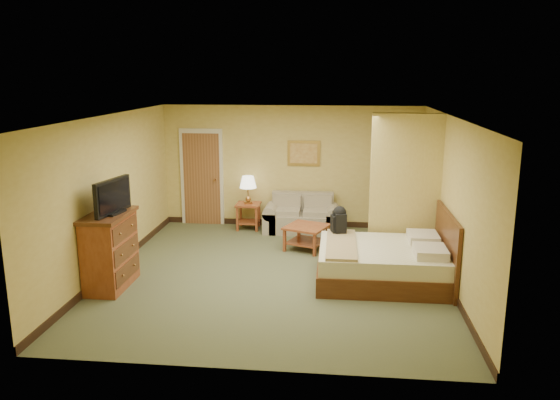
# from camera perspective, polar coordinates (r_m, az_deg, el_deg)

# --- Properties ---
(floor) EXTENTS (6.00, 6.00, 0.00)m
(floor) POSITION_cam_1_polar(r_m,az_deg,el_deg) (9.12, -0.47, -7.77)
(floor) COLOR #505637
(floor) RESTS_ON ground
(ceiling) EXTENTS (6.00, 6.00, 0.00)m
(ceiling) POSITION_cam_1_polar(r_m,az_deg,el_deg) (8.55, -0.50, 8.74)
(ceiling) COLOR white
(ceiling) RESTS_ON back_wall
(back_wall) EXTENTS (5.50, 0.02, 2.60)m
(back_wall) POSITION_cam_1_polar(r_m,az_deg,el_deg) (11.68, 1.18, 3.48)
(back_wall) COLOR tan
(back_wall) RESTS_ON floor
(left_wall) EXTENTS (0.02, 6.00, 2.60)m
(left_wall) POSITION_cam_1_polar(r_m,az_deg,el_deg) (9.45, -17.28, 0.59)
(left_wall) COLOR tan
(left_wall) RESTS_ON floor
(right_wall) EXTENTS (0.02, 6.00, 2.60)m
(right_wall) POSITION_cam_1_polar(r_m,az_deg,el_deg) (8.87, 17.45, -0.21)
(right_wall) COLOR tan
(right_wall) RESTS_ON floor
(partition) EXTENTS (1.20, 0.15, 2.60)m
(partition) POSITION_cam_1_polar(r_m,az_deg,el_deg) (9.67, 12.92, 1.13)
(partition) COLOR tan
(partition) RESTS_ON floor
(door) EXTENTS (0.94, 0.16, 2.10)m
(door) POSITION_cam_1_polar(r_m,az_deg,el_deg) (12.01, -8.16, 2.33)
(door) COLOR beige
(door) RESTS_ON floor
(baseboard) EXTENTS (5.50, 0.02, 0.12)m
(baseboard) POSITION_cam_1_polar(r_m,az_deg,el_deg) (11.94, 1.15, -2.40)
(baseboard) COLOR black
(baseboard) RESTS_ON floor
(loveseat) EXTENTS (1.59, 0.74, 0.80)m
(loveseat) POSITION_cam_1_polar(r_m,az_deg,el_deg) (11.46, 2.31, -2.03)
(loveseat) COLOR gray
(loveseat) RESTS_ON floor
(side_table) EXTENTS (0.51, 0.51, 0.56)m
(side_table) POSITION_cam_1_polar(r_m,az_deg,el_deg) (11.64, -3.32, -1.27)
(side_table) COLOR brown
(side_table) RESTS_ON floor
(table_lamp) EXTENTS (0.36, 0.36, 0.59)m
(table_lamp) POSITION_cam_1_polar(r_m,az_deg,el_deg) (11.50, -3.36, 1.81)
(table_lamp) COLOR #A6753D
(table_lamp) RESTS_ON side_table
(coffee_table) EXTENTS (0.93, 0.93, 0.46)m
(coffee_table) POSITION_cam_1_polar(r_m,az_deg,el_deg) (10.29, 2.79, -3.40)
(coffee_table) COLOR brown
(coffee_table) RESTS_ON floor
(wall_picture) EXTENTS (0.69, 0.04, 0.54)m
(wall_picture) POSITION_cam_1_polar(r_m,az_deg,el_deg) (11.58, 2.50, 4.90)
(wall_picture) COLOR #B78E3F
(wall_picture) RESTS_ON back_wall
(dresser) EXTENTS (0.58, 1.10, 1.18)m
(dresser) POSITION_cam_1_polar(r_m,az_deg,el_deg) (8.82, -17.33, -5.03)
(dresser) COLOR brown
(dresser) RESTS_ON floor
(tv) EXTENTS (0.28, 0.87, 0.53)m
(tv) POSITION_cam_1_polar(r_m,az_deg,el_deg) (8.57, -17.09, 0.25)
(tv) COLOR black
(tv) RESTS_ON dresser
(bed) EXTENTS (2.10, 1.78, 1.15)m
(bed) POSITION_cam_1_polar(r_m,az_deg,el_deg) (8.91, 11.21, -6.40)
(bed) COLOR #472210
(bed) RESTS_ON floor
(backpack) EXTENTS (0.25, 0.32, 0.50)m
(backpack) POSITION_cam_1_polar(r_m,az_deg,el_deg) (9.33, 6.23, -2.05)
(backpack) COLOR black
(backpack) RESTS_ON bed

